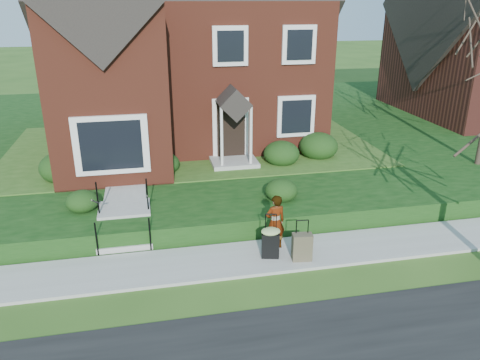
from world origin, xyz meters
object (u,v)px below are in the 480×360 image
object	(u,v)px
suitcase_black	(270,241)
suitcase_olive	(302,247)
front_steps	(125,221)
woman	(275,222)

from	to	relation	value
suitcase_black	suitcase_olive	bearing A→B (deg)	-7.68
front_steps	woman	distance (m)	4.09
woman	suitcase_black	distance (m)	0.56
suitcase_olive	front_steps	bearing A→B (deg)	159.36
suitcase_black	suitcase_olive	world-z (taller)	suitcase_black
front_steps	woman	world-z (taller)	front_steps
suitcase_black	woman	bearing A→B (deg)	74.67
woman	suitcase_black	bearing A→B (deg)	50.62
front_steps	suitcase_black	bearing A→B (deg)	-28.79
front_steps	suitcase_black	world-z (taller)	front_steps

